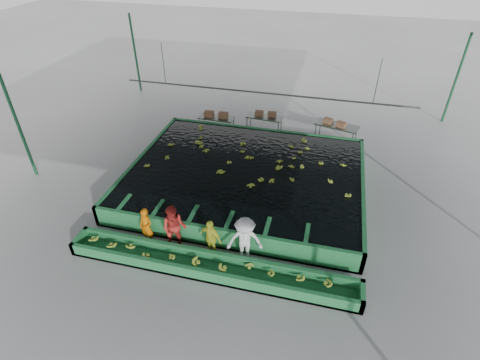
% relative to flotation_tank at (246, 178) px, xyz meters
% --- Properties ---
extents(ground, '(80.00, 80.00, 0.00)m').
position_rel_flotation_tank_xyz_m(ground, '(0.00, -1.50, -0.45)').
color(ground, gray).
rests_on(ground, ground).
extents(shed_roof, '(20.00, 22.00, 0.04)m').
position_rel_flotation_tank_xyz_m(shed_roof, '(0.00, -1.50, 4.55)').
color(shed_roof, gray).
rests_on(shed_roof, shed_posts).
extents(shed_posts, '(20.00, 22.00, 5.00)m').
position_rel_flotation_tank_xyz_m(shed_posts, '(0.00, -1.50, 2.05)').
color(shed_posts, '#1D5836').
rests_on(shed_posts, ground).
extents(flotation_tank, '(10.00, 8.00, 0.90)m').
position_rel_flotation_tank_xyz_m(flotation_tank, '(0.00, 0.00, 0.00)').
color(flotation_tank, '#22713B').
rests_on(flotation_tank, ground).
extents(tank_water, '(9.70, 7.70, 0.00)m').
position_rel_flotation_tank_xyz_m(tank_water, '(0.00, -0.00, 0.40)').
color(tank_water, black).
rests_on(tank_water, flotation_tank).
extents(sorting_trough, '(10.00, 1.00, 0.50)m').
position_rel_flotation_tank_xyz_m(sorting_trough, '(0.00, -5.10, -0.20)').
color(sorting_trough, '#22713B').
rests_on(sorting_trough, ground).
extents(cableway_rail, '(0.08, 0.08, 14.00)m').
position_rel_flotation_tank_xyz_m(cableway_rail, '(0.00, 3.50, 2.55)').
color(cableway_rail, '#59605B').
rests_on(cableway_rail, shed_roof).
extents(rail_hanger_left, '(0.04, 0.04, 2.00)m').
position_rel_flotation_tank_xyz_m(rail_hanger_left, '(-5.00, 3.50, 3.55)').
color(rail_hanger_left, '#59605B').
rests_on(rail_hanger_left, shed_roof).
extents(rail_hanger_right, '(0.04, 0.04, 2.00)m').
position_rel_flotation_tank_xyz_m(rail_hanger_right, '(5.00, 3.50, 3.55)').
color(rail_hanger_right, '#59605B').
rests_on(rail_hanger_right, shed_roof).
extents(worker_a, '(0.62, 0.49, 1.50)m').
position_rel_flotation_tank_xyz_m(worker_a, '(-2.63, -4.30, 0.30)').
color(worker_a, '#D46505').
rests_on(worker_a, ground).
extents(worker_b, '(1.02, 0.86, 1.83)m').
position_rel_flotation_tank_xyz_m(worker_b, '(-1.53, -4.30, 0.47)').
color(worker_b, '#B12722').
rests_on(worker_b, ground).
extents(worker_c, '(0.96, 0.64, 1.52)m').
position_rel_flotation_tank_xyz_m(worker_c, '(-0.21, -4.30, 0.31)').
color(worker_c, yellow).
rests_on(worker_c, ground).
extents(worker_d, '(1.34, 0.97, 1.86)m').
position_rel_flotation_tank_xyz_m(worker_d, '(1.01, -4.30, 0.48)').
color(worker_d, silver).
rests_on(worker_d, ground).
extents(packing_table_left, '(1.98, 0.85, 0.89)m').
position_rel_flotation_tank_xyz_m(packing_table_left, '(-2.77, 4.64, -0.01)').
color(packing_table_left, '#59605B').
rests_on(packing_table_left, ground).
extents(packing_table_mid, '(2.04, 0.96, 0.90)m').
position_rel_flotation_tank_xyz_m(packing_table_mid, '(-0.24, 5.35, 0.00)').
color(packing_table_mid, '#59605B').
rests_on(packing_table_mid, ground).
extents(packing_table_right, '(2.35, 1.43, 1.00)m').
position_rel_flotation_tank_xyz_m(packing_table_right, '(3.66, 5.08, 0.05)').
color(packing_table_right, '#59605B').
rests_on(packing_table_right, ground).
extents(box_stack_left, '(1.32, 0.44, 0.28)m').
position_rel_flotation_tank_xyz_m(box_stack_left, '(-2.79, 4.66, 0.44)').
color(box_stack_left, brown).
rests_on(box_stack_left, packing_table_left).
extents(box_stack_mid, '(1.17, 0.37, 0.25)m').
position_rel_flotation_tank_xyz_m(box_stack_mid, '(-0.19, 5.43, 0.45)').
color(box_stack_mid, brown).
rests_on(box_stack_mid, packing_table_mid).
extents(box_stack_right, '(1.22, 0.75, 0.25)m').
position_rel_flotation_tank_xyz_m(box_stack_right, '(3.52, 5.06, 0.55)').
color(box_stack_right, brown).
rests_on(box_stack_right, packing_table_right).
extents(floating_bananas, '(9.49, 6.47, 0.13)m').
position_rel_flotation_tank_xyz_m(floating_bananas, '(0.00, 0.80, 0.40)').
color(floating_bananas, '#99AF31').
rests_on(floating_bananas, tank_water).
extents(trough_bananas, '(9.34, 0.62, 0.12)m').
position_rel_flotation_tank_xyz_m(trough_bananas, '(0.00, -5.10, -0.05)').
color(trough_bananas, '#99AF31').
rests_on(trough_bananas, sorting_trough).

